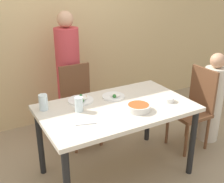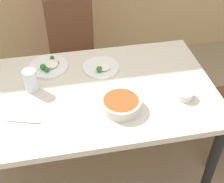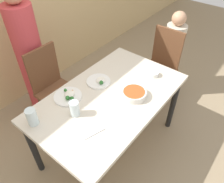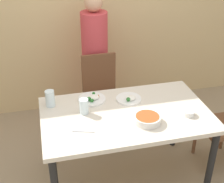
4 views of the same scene
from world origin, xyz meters
name	(u,v)px [view 4 (image 4 of 4)]	position (x,y,z in m)	size (l,w,h in m)	color
ground_plane	(124,178)	(0.00, 0.00, 0.00)	(10.00, 10.00, 0.00)	#998466
wall_back	(92,4)	(0.00, 1.52, 1.35)	(10.00, 0.06, 2.70)	tan
dining_table	(126,121)	(0.00, 0.00, 0.69)	(1.46, 0.88, 0.78)	beige
chair_adult_spot	(101,95)	(-0.06, 0.78, 0.51)	(0.40, 0.40, 0.97)	brown
person_adult	(95,66)	(-0.06, 1.10, 0.73)	(0.30, 0.30, 1.57)	#C63D42
bowl_curry	(147,119)	(0.13, -0.18, 0.81)	(0.22, 0.22, 0.06)	silver
plate_rice_adult	(129,99)	(0.09, 0.20, 0.79)	(0.23, 0.23, 0.06)	white
plate_rice_child	(92,99)	(-0.25, 0.28, 0.79)	(0.25, 0.25, 0.06)	white
bowl_rice_small	(189,113)	(0.51, -0.16, 0.80)	(0.10, 0.10, 0.04)	white
glass_water_tall	(84,106)	(-0.35, 0.08, 0.84)	(0.08, 0.08, 0.14)	silver
glass_water_short	(50,99)	(-0.63, 0.27, 0.85)	(0.08, 0.08, 0.15)	silver
fork_steel	(84,131)	(-0.40, -0.18, 0.78)	(0.18, 0.07, 0.01)	silver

